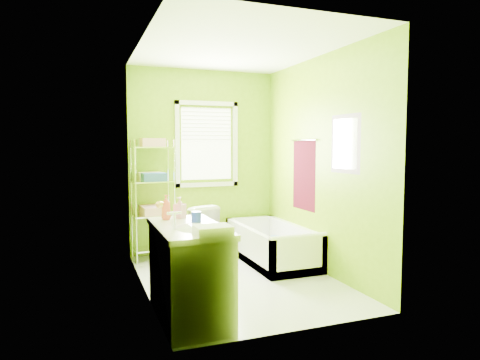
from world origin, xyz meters
name	(u,v)px	position (x,y,z in m)	size (l,w,h in m)	color
ground	(238,279)	(0.00, 0.00, 0.00)	(2.90, 2.90, 0.00)	silver
room_envelope	(238,144)	(0.00, 0.00, 1.55)	(2.14, 2.94, 2.62)	#6D9707
window	(207,140)	(0.05, 1.42, 1.61)	(0.92, 0.05, 1.22)	white
door	(162,210)	(-1.04, -1.00, 1.00)	(0.09, 0.80, 2.00)	white
right_wall_decor	(319,163)	(1.04, -0.02, 1.32)	(0.04, 1.48, 1.17)	#440715
bathtub	(272,249)	(0.68, 0.55, 0.16)	(0.73, 1.57, 0.51)	white
toilet	(192,231)	(-0.26, 1.09, 0.37)	(0.42, 0.73, 0.75)	white
vanity	(189,269)	(-0.78, -0.87, 0.44)	(0.57, 1.11, 1.07)	silver
wire_shelf_unit	(153,186)	(-0.75, 1.22, 0.99)	(0.57, 0.46, 1.63)	silver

